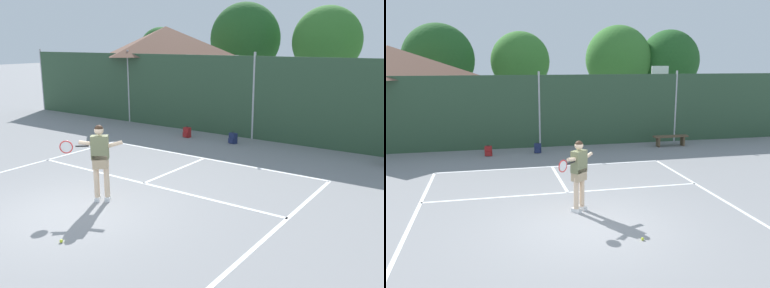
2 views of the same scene
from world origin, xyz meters
TOP-DOWN VIEW (x-y plane):
  - ground_plane at (0.00, 0.00)m, footprint 120.00×120.00m
  - court_markings at (0.00, 0.65)m, footprint 8.30×11.10m
  - chainlink_fence at (0.00, 9.00)m, footprint 26.09×0.09m
  - clubhouse_building at (-6.70, 12.16)m, footprint 6.19×5.86m
  - treeline_backdrop at (1.59, 17.97)m, footprint 25.64×4.04m
  - tennis_player at (-0.00, 0.96)m, footprint 1.08×1.03m
  - tennis_ball at (0.97, -1.03)m, footprint 0.07×0.07m
  - backpack_red at (-2.27, 7.74)m, footprint 0.30×0.28m
  - backpack_navy at (-0.24, 7.86)m, footprint 0.31×0.29m

SIDE VIEW (x-z plane):
  - ground_plane at x=0.00m, z-range 0.00..0.00m
  - court_markings at x=0.00m, z-range 0.00..0.01m
  - tennis_ball at x=0.97m, z-range 0.00..0.07m
  - backpack_red at x=-2.27m, z-range -0.04..0.42m
  - backpack_navy at x=-0.24m, z-range -0.04..0.42m
  - tennis_player at x=0.00m, z-range 0.18..2.04m
  - chainlink_fence at x=0.00m, z-range -0.07..3.28m
  - clubhouse_building at x=-6.70m, z-range 0.08..4.59m
  - treeline_backdrop at x=1.59m, z-range 0.69..6.85m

